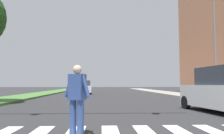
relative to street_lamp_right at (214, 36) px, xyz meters
name	(u,v)px	position (x,y,z in m)	size (l,w,h in m)	color
ground_plane	(107,94)	(-7.25, 11.86, -4.59)	(140.00, 140.00, 0.00)	#2D2D30
crosswalk	(129,134)	(-7.25, -9.77, -4.59)	(6.75, 2.20, 0.01)	silver
median_strip	(36,95)	(-15.05, 9.86, -4.52)	(3.02, 64.00, 0.15)	#477A38
sidewalk_right	(177,94)	(0.60, 9.86, -4.52)	(3.00, 64.00, 0.15)	#9E9991
street_lamp_right	(214,36)	(0.00, 0.00, 0.00)	(1.02, 0.24, 7.50)	slate
pedestrian_performer	(77,96)	(-8.52, -9.96, -3.66)	(0.69, 0.44, 1.69)	#334C8C
sedan_midblock	(84,88)	(-10.15, 12.99, -3.82)	(2.19, 4.35, 1.66)	silver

